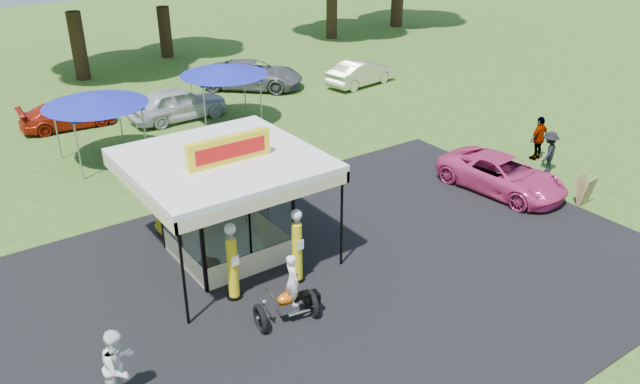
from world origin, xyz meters
The scene contains 19 objects.
ground centered at (0.00, 0.00, 0.00)m, with size 120.00×120.00×0.00m, color #2D581B.
asphalt_apron centered at (0.00, 2.00, 0.02)m, with size 20.00×14.00×0.04m, color black.
gas_station_kiosk centered at (-2.00, 4.99, 1.78)m, with size 5.40×5.40×4.18m.
gas_pump_left centered at (-2.97, 2.81, 1.16)m, with size 0.45×0.45×2.42m.
gas_pump_right centered at (-1.02, 2.50, 1.14)m, with size 0.44×0.44×2.38m.
motorcycle centered at (-2.22, 1.02, 0.82)m, with size 1.84×1.08×2.11m.
spare_tires centered at (-3.07, 4.12, 0.35)m, with size 0.89×0.75×0.72m.
a_frame_sign centered at (10.36, 0.60, 0.56)m, with size 0.63×0.58×1.11m.
kiosk_car centered at (-2.00, 7.20, 0.48)m, with size 1.13×2.82×0.96m, color yellow.
pink_sedan centered at (8.77, 3.13, 0.69)m, with size 2.29×4.96×1.38m, color #D93B7A.
spectator_west centered at (-6.90, 0.77, 0.96)m, with size 0.94×0.73×1.92m, color white.
spectator_east_a centered at (11.69, 3.21, 0.88)m, with size 1.14×0.65×1.76m, color black.
spectator_east_b centered at (12.54, 4.34, 0.96)m, with size 1.13×0.47×1.92m, color gray.
bg_car_b centered at (-2.80, 20.10, 0.64)m, with size 1.79×4.41×1.28m, color #AC200D.
bg_car_c centered at (2.09, 18.11, 0.84)m, with size 1.99×4.93×1.68m, color silver.
bg_car_d centered at (7.92, 20.77, 0.80)m, with size 2.67×5.79×1.61m, color #5E5E60.
bg_car_e centered at (13.48, 17.63, 0.74)m, with size 1.56×4.47×1.47m, color beige.
tent_west centered at (-2.73, 14.96, 2.71)m, with size 4.28×4.28×2.99m.
tent_east centered at (3.83, 16.21, 2.68)m, with size 4.24×4.24×2.96m.
Camera 1 is at (-9.46, -10.57, 10.47)m, focal length 35.00 mm.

